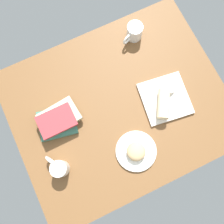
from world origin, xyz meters
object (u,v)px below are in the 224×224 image
at_px(round_plate, 136,151).
at_px(sauce_cup, 170,88).
at_px(breakfast_wrap, 164,104).
at_px(second_mug, 59,168).
at_px(square_plate, 165,99).
at_px(scone_pastry, 136,152).
at_px(coffee_mug, 134,32).
at_px(book_stack, 58,120).

height_order(round_plate, sauce_cup, sauce_cup).
bearing_deg(breakfast_wrap, second_mug, -142.90).
height_order(square_plate, sauce_cup, sauce_cup).
distance_m(scone_pastry, sauce_cup, 0.37).
bearing_deg(round_plate, sauce_cup, -144.75).
bearing_deg(square_plate, scone_pastry, 34.42).
height_order(square_plate, second_mug, second_mug).
distance_m(coffee_mug, second_mug, 0.80).
height_order(breakfast_wrap, second_mug, second_mug).
height_order(round_plate, second_mug, second_mug).
relative_size(book_stack, second_mug, 1.88).
relative_size(coffee_mug, second_mug, 1.03).
height_order(breakfast_wrap, book_stack, book_stack).
height_order(square_plate, coffee_mug, coffee_mug).
xyz_separation_m(breakfast_wrap, coffee_mug, (-0.04, -0.42, 0.00)).
xyz_separation_m(square_plate, sauce_cup, (-0.04, -0.03, 0.02)).
bearing_deg(breakfast_wrap, book_stack, -165.89).
xyz_separation_m(sauce_cup, second_mug, (0.66, 0.13, 0.02)).
height_order(round_plate, scone_pastry, scone_pastry).
relative_size(round_plate, second_mug, 1.64).
bearing_deg(sauce_cup, scone_pastry, 35.26).
xyz_separation_m(scone_pastry, square_plate, (-0.26, -0.18, -0.03)).
bearing_deg(scone_pastry, sauce_cup, -144.74).
bearing_deg(square_plate, second_mug, 8.32).
bearing_deg(book_stack, sauce_cup, 170.96).
bearing_deg(sauce_cup, coffee_mug, -85.32).
height_order(sauce_cup, book_stack, book_stack).
relative_size(square_plate, coffee_mug, 1.84).
xyz_separation_m(scone_pastry, coffee_mug, (-0.27, -0.57, 0.01)).
xyz_separation_m(square_plate, breakfast_wrap, (0.03, 0.03, 0.04)).
relative_size(breakfast_wrap, coffee_mug, 1.16).
height_order(scone_pastry, square_plate, scone_pastry).
relative_size(breakfast_wrap, book_stack, 0.64).
height_order(sauce_cup, coffee_mug, coffee_mug).
bearing_deg(square_plate, book_stack, -13.16).
distance_m(square_plate, book_stack, 0.56).
relative_size(round_plate, breakfast_wrap, 1.37).
relative_size(scone_pastry, square_plate, 0.39).
height_order(round_plate, coffee_mug, coffee_mug).
bearing_deg(sauce_cup, square_plate, 40.27).
xyz_separation_m(breakfast_wrap, second_mug, (0.59, 0.06, 0.00)).
bearing_deg(book_stack, scone_pastry, 132.60).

